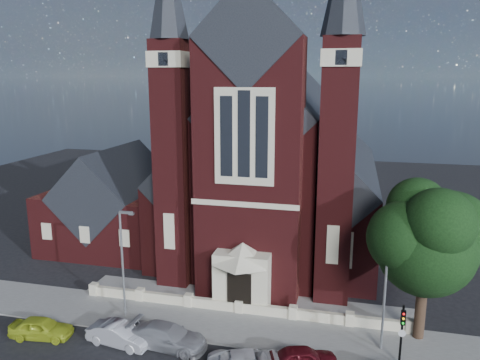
# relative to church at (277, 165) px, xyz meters

# --- Properties ---
(ground) EXTENTS (120.00, 120.00, 0.00)m
(ground) POSITION_rel_church_xyz_m (0.00, -7.94, -8.19)
(ground) COLOR black
(ground) RESTS_ON ground
(pavement_strip) EXTENTS (60.00, 5.00, 0.12)m
(pavement_strip) POSITION_rel_church_xyz_m (0.00, -18.44, -8.19)
(pavement_strip) COLOR slate
(pavement_strip) RESTS_ON ground
(forecourt_paving) EXTENTS (26.00, 3.00, 0.14)m
(forecourt_paving) POSITION_rel_church_xyz_m (0.00, -14.44, -8.19)
(forecourt_paving) COLOR slate
(forecourt_paving) RESTS_ON ground
(forecourt_wall) EXTENTS (24.00, 0.40, 0.90)m
(forecourt_wall) POSITION_rel_church_xyz_m (0.00, -16.44, -8.19)
(forecourt_wall) COLOR beige
(forecourt_wall) RESTS_ON ground
(church) EXTENTS (20.01, 34.90, 29.20)m
(church) POSITION_rel_church_xyz_m (0.00, 0.00, 0.00)
(church) COLOR #4A1314
(church) RESTS_ON ground
(parish_hall) EXTENTS (12.00, 12.20, 10.24)m
(parish_hall) POSITION_rel_church_xyz_m (-16.00, -4.94, -4.17)
(parish_hall) COLOR #4A1314
(parish_hall) RESTS_ON ground
(street_tree) EXTENTS (6.40, 6.60, 10.70)m
(street_tree) POSITION_rel_church_xyz_m (12.60, -17.23, -1.23)
(street_tree) COLOR black
(street_tree) RESTS_ON ground
(street_lamp_left) EXTENTS (1.16, 0.22, 8.09)m
(street_lamp_left) POSITION_rel_church_xyz_m (-7.91, -18.94, -3.59)
(street_lamp_left) COLOR gray
(street_lamp_left) RESTS_ON ground
(street_lamp_right) EXTENTS (1.16, 0.22, 8.09)m
(street_lamp_right) POSITION_rel_church_xyz_m (10.09, -18.94, -3.59)
(street_lamp_right) COLOR gray
(street_lamp_right) RESTS_ON ground
(traffic_signal) EXTENTS (0.28, 0.42, 4.00)m
(traffic_signal) POSITION_rel_church_xyz_m (11.00, -20.52, -5.60)
(traffic_signal) COLOR black
(traffic_signal) RESTS_ON ground
(car_lime_van) EXTENTS (4.36, 2.21, 1.42)m
(car_lime_van) POSITION_rel_church_xyz_m (-12.16, -22.84, -7.47)
(car_lime_van) COLOR #ADBF26
(car_lime_van) RESTS_ON ground
(car_silver_a) EXTENTS (4.59, 2.16, 1.46)m
(car_silver_a) POSITION_rel_church_xyz_m (-6.64, -22.36, -7.46)
(car_silver_a) COLOR #A3A4AA
(car_silver_a) RESTS_ON ground
(car_silver_b) EXTENTS (5.47, 2.70, 1.53)m
(car_silver_b) POSITION_rel_church_xyz_m (-3.44, -21.89, -7.42)
(car_silver_b) COLOR gray
(car_silver_b) RESTS_ON ground
(car_dark_red) EXTENTS (4.45, 2.87, 1.41)m
(car_dark_red) POSITION_rel_church_xyz_m (5.36, -22.12, -7.48)
(car_dark_red) COLOR #4D0D14
(car_dark_red) RESTS_ON ground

